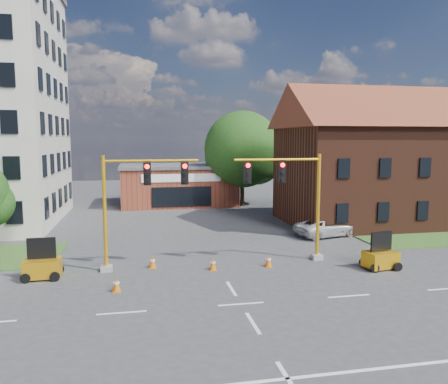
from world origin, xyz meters
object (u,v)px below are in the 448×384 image
(trailer_west, at_px, (42,266))
(signal_mast_west, at_px, (136,198))
(signal_mast_east, at_px, (291,194))
(trailer_east, at_px, (381,258))
(pickup_white, at_px, (327,227))

(trailer_west, bearing_deg, signal_mast_west, 6.58)
(signal_mast_west, bearing_deg, signal_mast_east, 0.00)
(trailer_east, bearing_deg, signal_mast_east, 140.62)
(trailer_east, xyz_separation_m, pickup_white, (0.51, 8.14, 0.05))
(signal_mast_east, relative_size, trailer_west, 3.07)
(trailer_west, distance_m, pickup_white, 19.36)
(trailer_west, xyz_separation_m, pickup_white, (18.27, 6.40, 0.03))
(signal_mast_east, distance_m, trailer_east, 5.94)
(trailer_east, distance_m, pickup_white, 8.15)
(signal_mast_west, xyz_separation_m, signal_mast_east, (8.71, 0.00, 0.00))
(trailer_west, bearing_deg, pickup_white, 17.68)
(signal_mast_east, relative_size, pickup_white, 1.30)
(signal_mast_west, relative_size, trailer_east, 3.15)
(signal_mast_east, bearing_deg, signal_mast_west, 180.00)
(trailer_east, bearing_deg, trailer_west, 164.30)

